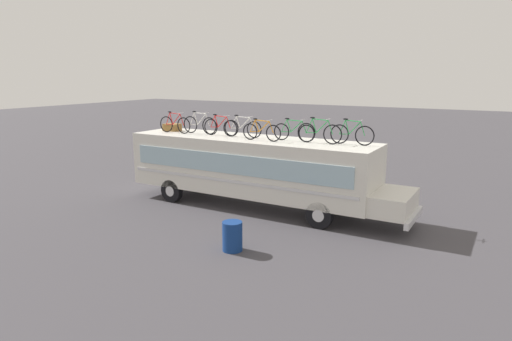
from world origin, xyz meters
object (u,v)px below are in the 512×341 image
rooftop_bicycle_7 (319,133)px  trash_bin (232,236)px  rooftop_bicycle_1 (175,124)px  rooftop_bicycle_6 (294,132)px  luggage_bag_1 (172,127)px  rooftop_bicycle_2 (200,124)px  rooftop_bicycle_3 (220,127)px  bus (254,167)px  rooftop_bicycle_5 (261,131)px  rooftop_bicycle_8 (352,134)px  rooftop_bicycle_4 (243,128)px

rooftop_bicycle_7 → trash_bin: (-0.98, -4.49, -2.82)m
rooftop_bicycle_1 → rooftop_bicycle_6: (5.56, 0.39, -0.02)m
luggage_bag_1 → rooftop_bicycle_2: 1.75m
rooftop_bicycle_2 → rooftop_bicycle_3: rooftop_bicycle_2 is taller
rooftop_bicycle_3 → rooftop_bicycle_7: rooftop_bicycle_7 is taller
bus → rooftop_bicycle_5: (0.58, -0.42, 1.53)m
rooftop_bicycle_3 → rooftop_bicycle_6: 3.34m
rooftop_bicycle_3 → rooftop_bicycle_8: rooftop_bicycle_8 is taller
rooftop_bicycle_5 → rooftop_bicycle_8: rooftop_bicycle_8 is taller
rooftop_bicycle_7 → trash_bin: 5.39m
rooftop_bicycle_8 → trash_bin: bearing=-114.0°
rooftop_bicycle_3 → rooftop_bicycle_7: (4.40, 0.09, 0.03)m
bus → rooftop_bicycle_1: 4.17m
rooftop_bicycle_4 → rooftop_bicycle_8: 4.53m
rooftop_bicycle_2 → rooftop_bicycle_4: rooftop_bicycle_2 is taller
rooftop_bicycle_2 → rooftop_bicycle_8: 6.69m
bus → rooftop_bicycle_4: size_ratio=6.71×
luggage_bag_1 → rooftop_bicycle_8: 8.41m
rooftop_bicycle_1 → rooftop_bicycle_3: rooftop_bicycle_1 is taller
rooftop_bicycle_1 → rooftop_bicycle_7: (6.63, 0.36, 0.01)m
bus → rooftop_bicycle_4: rooftop_bicycle_4 is taller
rooftop_bicycle_1 → rooftop_bicycle_8: size_ratio=1.01×
bus → rooftop_bicycle_6: 2.30m
rooftop_bicycle_4 → rooftop_bicycle_1: bearing=-173.6°
rooftop_bicycle_3 → rooftop_bicycle_8: size_ratio=0.99×
trash_bin → luggage_bag_1: bearing=143.3°
luggage_bag_1 → trash_bin: luggage_bag_1 is taller
rooftop_bicycle_1 → luggage_bag_1: bearing=139.1°
rooftop_bicycle_6 → rooftop_bicycle_8: 2.24m
rooftop_bicycle_1 → rooftop_bicycle_8: bearing=4.9°
luggage_bag_1 → rooftop_bicycle_1: (0.63, -0.54, 0.23)m
bus → trash_bin: 4.94m
rooftop_bicycle_5 → rooftop_bicycle_3: bearing=169.8°
rooftop_bicycle_7 → rooftop_bicycle_8: bearing=14.7°
luggage_bag_1 → rooftop_bicycle_1: size_ratio=0.41×
rooftop_bicycle_1 → trash_bin: bearing=-36.2°
rooftop_bicycle_3 → rooftop_bicycle_5: 2.24m
luggage_bag_1 → trash_bin: bearing=-36.7°
rooftop_bicycle_4 → rooftop_bicycle_8: size_ratio=1.06×
trash_bin → rooftop_bicycle_4: bearing=118.0°
rooftop_bicycle_2 → rooftop_bicycle_4: size_ratio=0.99×
luggage_bag_1 → rooftop_bicycle_5: bearing=-7.6°
rooftop_bicycle_3 → trash_bin: rooftop_bicycle_3 is taller
rooftop_bicycle_6 → rooftop_bicycle_4: bearing=-179.2°
trash_bin → rooftop_bicycle_8: bearing=66.0°
rooftop_bicycle_3 → trash_bin: size_ratio=1.77×
rooftop_bicycle_7 → trash_bin: size_ratio=1.90×
rooftop_bicycle_4 → rooftop_bicycle_2: bearing=-179.5°
luggage_bag_1 → rooftop_bicycle_6: rooftop_bicycle_6 is taller
bus → rooftop_bicycle_2: size_ratio=6.79×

